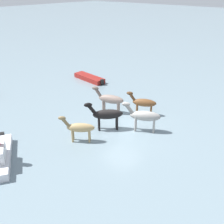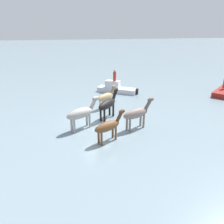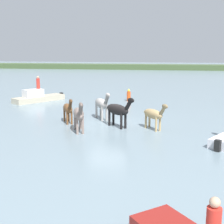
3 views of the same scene
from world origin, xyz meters
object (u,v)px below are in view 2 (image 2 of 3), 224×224
object	(u,v)px
horse_chestnut_trailing	(81,113)
horse_pinto_flank	(108,126)
horse_lead	(137,113)
person_helmsman_aft	(115,76)
horse_rear_stallion	(108,104)
boat_motor_center	(224,92)
boat_dinghy_port	(116,89)
horse_dark_mare	(106,97)

from	to	relation	value
horse_chestnut_trailing	horse_pinto_flank	size ratio (longest dim) A/B	1.13
horse_chestnut_trailing	horse_lead	bearing A→B (deg)	-41.20
horse_chestnut_trailing	person_helmsman_aft	distance (m)	9.02
horse_chestnut_trailing	horse_rear_stallion	distance (m)	2.48
boat_motor_center	boat_dinghy_port	xyz separation A→B (m)	(2.64, 10.75, 0.14)
horse_dark_mare	horse_chestnut_trailing	bearing A→B (deg)	-160.93
horse_dark_mare	horse_lead	bearing A→B (deg)	-112.43
person_helmsman_aft	boat_motor_center	bearing A→B (deg)	-103.82
horse_lead	horse_dark_mare	bearing A→B (deg)	84.58
horse_pinto_flank	horse_rear_stallion	bearing A→B (deg)	52.34
horse_pinto_flank	horse_dark_mare	xyz separation A→B (m)	(5.67, -0.86, -0.01)
boat_dinghy_port	horse_chestnut_trailing	bearing A→B (deg)	94.93
horse_lead	horse_dark_mare	world-z (taller)	horse_lead
horse_lead	horse_rear_stallion	distance (m)	2.63
horse_chestnut_trailing	horse_rear_stallion	bearing A→B (deg)	5.00
horse_rear_stallion	person_helmsman_aft	xyz separation A→B (m)	(6.64, -1.93, 0.61)
horse_rear_stallion	horse_dark_mare	size ratio (longest dim) A/B	1.11
horse_lead	person_helmsman_aft	distance (m)	8.78
horse_dark_mare	person_helmsman_aft	size ratio (longest dim) A/B	1.64
horse_lead	boat_motor_center	distance (m)	12.85
horse_chestnut_trailing	boat_motor_center	distance (m)	15.85
horse_rear_stallion	horse_dark_mare	world-z (taller)	horse_rear_stallion
horse_pinto_flank	boat_dinghy_port	size ratio (longest dim) A/B	0.54
horse_lead	horse_pinto_flank	distance (m)	2.54
horse_lead	horse_rear_stallion	size ratio (longest dim) A/B	1.14
horse_dark_mare	boat_motor_center	distance (m)	12.74
horse_lead	boat_dinghy_port	xyz separation A→B (m)	(8.70, -0.55, -0.78)
boat_motor_center	person_helmsman_aft	xyz separation A→B (m)	(2.69, 10.93, 1.55)
horse_dark_mare	boat_motor_center	xyz separation A→B (m)	(1.73, -12.60, -0.79)
horse_chestnut_trailing	person_helmsman_aft	xyz separation A→B (m)	(8.08, -3.95, 0.60)
boat_motor_center	horse_rear_stallion	bearing A→B (deg)	-22.35
horse_dark_mare	horse_rear_stallion	bearing A→B (deg)	-135.78
horse_rear_stallion	horse_pinto_flank	xyz separation A→B (m)	(-3.45, 0.60, -0.14)
horse_lead	boat_motor_center	bearing A→B (deg)	6.12
horse_lead	horse_dark_mare	distance (m)	4.53
boat_motor_center	horse_pinto_flank	bearing A→B (deg)	-10.62
horse_lead	boat_dinghy_port	world-z (taller)	horse_lead
horse_lead	horse_rear_stallion	bearing A→B (deg)	104.33
horse_chestnut_trailing	boat_dinghy_port	distance (m)	9.07
horse_pinto_flank	boat_dinghy_port	bearing A→B (deg)	47.05
horse_pinto_flank	boat_motor_center	bearing A→B (deg)	0.96
horse_lead	person_helmsman_aft	world-z (taller)	person_helmsman_aft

